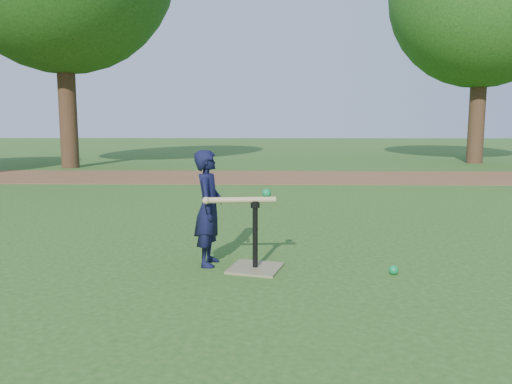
{
  "coord_description": "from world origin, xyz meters",
  "views": [
    {
      "loc": [
        -0.22,
        -4.41,
        1.28
      ],
      "look_at": [
        -0.33,
        0.16,
        0.65
      ],
      "focal_mm": 35.0,
      "sensor_mm": 36.0,
      "label": 1
    }
  ],
  "objects": [
    {
      "name": "batting_tee",
      "position": [
        -0.33,
        -0.14,
        0.11
      ],
      "size": [
        0.53,
        0.53,
        0.61
      ],
      "color": "#7F7550",
      "rests_on": "ground"
    },
    {
      "name": "swing_action",
      "position": [
        -0.44,
        -0.15,
        0.63
      ],
      "size": [
        0.63,
        0.18,
        0.12
      ],
      "color": "tan",
      "rests_on": "ground"
    },
    {
      "name": "child",
      "position": [
        -0.75,
        0.01,
        0.52
      ],
      "size": [
        0.27,
        0.39,
        1.05
      ],
      "primitive_type": "imported",
      "rotation": [
        0.0,
        0.0,
        1.52
      ],
      "color": "black",
      "rests_on": "ground"
    },
    {
      "name": "wiffle_ball_ground",
      "position": [
        0.86,
        -0.26,
        0.04
      ],
      "size": [
        0.08,
        0.08,
        0.08
      ],
      "primitive_type": "sphere",
      "color": "#0C8741",
      "rests_on": "ground"
    },
    {
      "name": "ground",
      "position": [
        0.0,
        0.0,
        0.0
      ],
      "size": [
        80.0,
        80.0,
        0.0
      ],
      "primitive_type": "plane",
      "color": "#285116",
      "rests_on": "ground"
    },
    {
      "name": "dirt_strip",
      "position": [
        0.0,
        7.5,
        0.01
      ],
      "size": [
        24.0,
        3.0,
        0.01
      ],
      "primitive_type": "cube",
      "color": "brown",
      "rests_on": "ground"
    }
  ]
}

